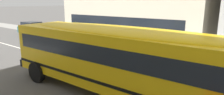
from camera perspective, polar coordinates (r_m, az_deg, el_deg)
name	(u,v)px	position (r m, az deg, el deg)	size (l,w,h in m)	color
school_bus	(128,57)	(8.07, 4.73, -2.81)	(13.47, 3.20, 2.99)	yellow
parked_car_teal_far_corner	(32,28)	(26.31, -22.07, 5.18)	(3.99, 2.05, 1.64)	#195B66
parked_car_silver_end_of_row	(60,33)	(21.57, -14.69, 4.20)	(3.98, 2.03, 1.64)	#B7BABF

